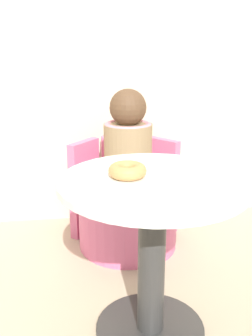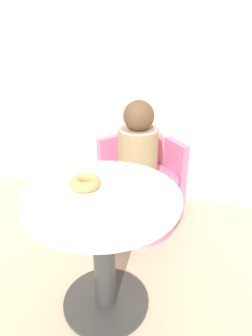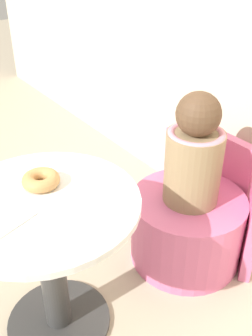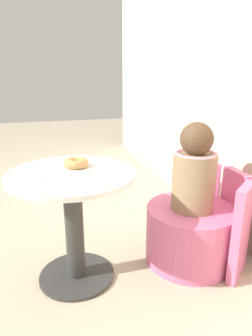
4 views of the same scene
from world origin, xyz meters
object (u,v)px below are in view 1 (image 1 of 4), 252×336
(child_figure, at_px, (128,143))
(donut, at_px, (128,170))
(round_table, at_px, (152,232))
(tub_chair, at_px, (128,216))

(child_figure, relative_size, donut, 3.81)
(round_table, distance_m, child_figure, 0.71)
(child_figure, height_order, donut, child_figure)
(donut, bearing_deg, child_figure, 81.86)
(tub_chair, bearing_deg, round_table, -91.02)
(tub_chair, bearing_deg, donut, -98.14)
(child_figure, bearing_deg, donut, -98.14)
(tub_chair, bearing_deg, child_figure, -97.13)
(round_table, xyz_separation_m, tub_chair, (0.01, 0.70, -0.26))
(tub_chair, distance_m, donut, 0.82)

